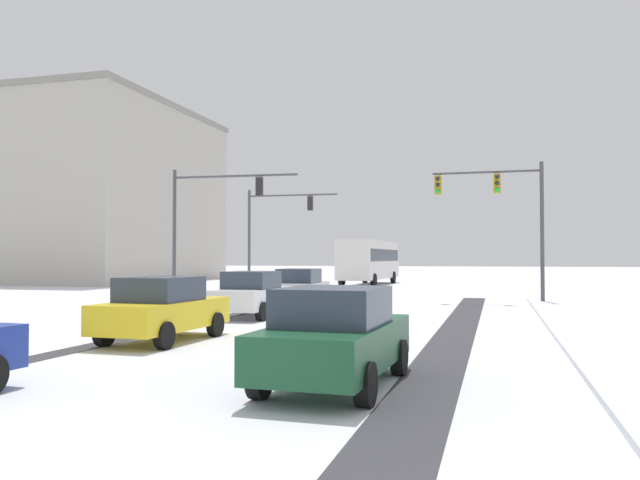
{
  "coord_description": "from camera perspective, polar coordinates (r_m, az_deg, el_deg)",
  "views": [
    {
      "loc": [
        6.74,
        -4.82,
        2.1
      ],
      "look_at": [
        0.0,
        19.53,
        2.8
      ],
      "focal_mm": 35.82,
      "sensor_mm": 36.0,
      "label": 1
    }
  ],
  "objects": [
    {
      "name": "wheel_track_left_lane",
      "position": [
        21.04,
        -10.88,
        -7.28
      ],
      "size": [
        0.7,
        30.68,
        0.01
      ],
      "primitive_type": "cube",
      "color": "#38383D",
      "rests_on": "ground"
    },
    {
      "name": "wheel_track_right_lane",
      "position": [
        18.91,
        12.14,
        -7.92
      ],
      "size": [
        1.09,
        30.68,
        0.01
      ],
      "primitive_type": "cube",
      "color": "#38383D",
      "rests_on": "ground"
    },
    {
      "name": "traffic_signal_far_left",
      "position": [
        41.23,
        -4.22,
        1.65
      ],
      "size": [
        5.97,
        0.43,
        6.5
      ],
      "color": "#47474C",
      "rests_on": "ground"
    },
    {
      "name": "traffic_signal_near_right",
      "position": [
        30.78,
        16.06,
        3.13
      ],
      "size": [
        5.01,
        0.42,
        6.5
      ],
      "color": "#47474C",
      "rests_on": "ground"
    },
    {
      "name": "traffic_signal_near_left",
      "position": [
        32.01,
        -9.98,
        2.65
      ],
      "size": [
        6.42,
        0.59,
        6.5
      ],
      "color": "#47474C",
      "rests_on": "ground"
    },
    {
      "name": "car_silver_lead",
      "position": [
        27.75,
        -1.83,
        -4.24
      ],
      "size": [
        1.92,
        4.14,
        1.62
      ],
      "color": "#B7BABF",
      "rests_on": "ground"
    },
    {
      "name": "car_white_second",
      "position": [
        22.71,
        -6.03,
        -4.82
      ],
      "size": [
        1.87,
        4.12,
        1.62
      ],
      "color": "silver",
      "rests_on": "ground"
    },
    {
      "name": "car_yellow_cab_third",
      "position": [
        16.57,
        -13.89,
        -5.99
      ],
      "size": [
        1.95,
        4.16,
        1.62
      ],
      "color": "yellow",
      "rests_on": "ground"
    },
    {
      "name": "car_dark_green_fourth",
      "position": [
        10.51,
        1.37,
        -8.61
      ],
      "size": [
        1.96,
        4.16,
        1.62
      ],
      "color": "#194C2D",
      "rests_on": "ground"
    },
    {
      "name": "bus_oncoming",
      "position": [
        49.83,
        4.47,
        -1.7
      ],
      "size": [
        2.98,
        11.09,
        3.38
      ],
      "color": "silver",
      "rests_on": "ground"
    },
    {
      "name": "office_building_far_left_block",
      "position": [
        65.11,
        -23.94,
        3.53
      ],
      "size": [
        29.14,
        21.31,
        15.48
      ],
      "color": "#B2ADA3",
      "rests_on": "ground"
    }
  ]
}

